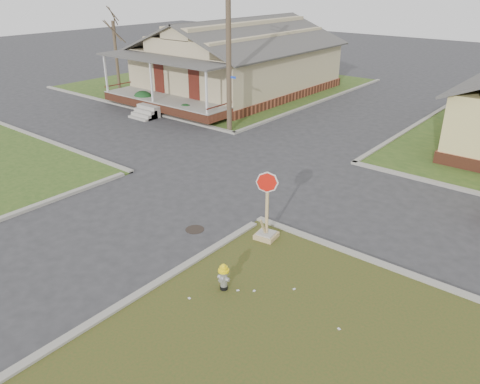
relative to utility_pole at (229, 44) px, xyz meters
The scene contains 11 objects.
ground 10.89m from the utility_pole, 64.74° to the right, with size 120.00×120.00×0.00m, color #2D2D30.
verge_far_left 13.48m from the utility_pole, 134.04° to the left, with size 19.00×19.00×0.05m, color #2E4B1A.
curbs 7.39m from the utility_pole, 42.88° to the right, with size 80.00×40.00×0.12m, color gray, non-canonical shape.
manhole 12.29m from the utility_pole, 55.75° to the right, with size 0.64×0.64×0.01m, color black.
corner_house 9.99m from the utility_pole, 126.69° to the left, with size 10.10×15.50×5.30m.
utility_pole is the anchor object (origin of this frame).
tree_far_left 14.31m from the utility_pole, 167.34° to the left, with size 0.22×0.22×4.90m, color #49382A.
fire_hydrant 15.32m from the utility_pole, 50.37° to the right, with size 0.30×0.30×0.80m.
stop_sign 12.74m from the utility_pole, 44.05° to the right, with size 0.67×0.65×2.35m.
hedge_left 8.53m from the utility_pole, behind, with size 1.45×1.19×1.11m, color #163D1B.
hedge_right 5.49m from the utility_pole, behind, with size 1.23×1.01×0.94m, color #163D1B.
Camera 1 is at (12.18, -10.36, 7.82)m, focal length 35.00 mm.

